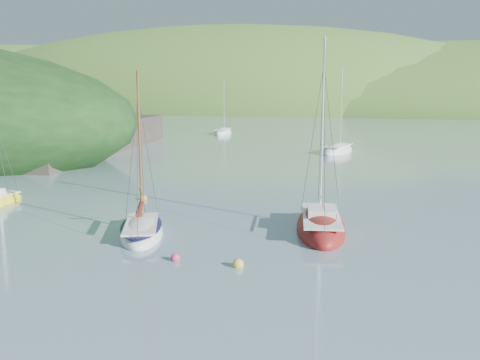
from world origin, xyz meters
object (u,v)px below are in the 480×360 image
(distant_sloop_a, at_px, (337,151))
(distant_sloop_c, at_px, (223,133))
(daysailer_white, at_px, (142,231))
(sloop_red, at_px, (321,227))

(distant_sloop_a, xyz_separation_m, distant_sloop_c, (-21.29, 19.80, -0.01))
(daysailer_white, xyz_separation_m, distant_sloop_a, (4.49, 38.14, -0.03))
(daysailer_white, xyz_separation_m, sloop_red, (8.54, 3.62, 0.00))
(distant_sloop_a, bearing_deg, sloop_red, -72.84)
(sloop_red, distance_m, distant_sloop_c, 59.94)
(distant_sloop_a, distance_m, distant_sloop_c, 29.07)
(daysailer_white, xyz_separation_m, distant_sloop_c, (-16.79, 57.94, -0.04))
(daysailer_white, relative_size, distant_sloop_a, 0.85)
(daysailer_white, distance_m, distant_sloop_c, 60.33)
(distant_sloop_c, bearing_deg, daysailer_white, -80.84)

